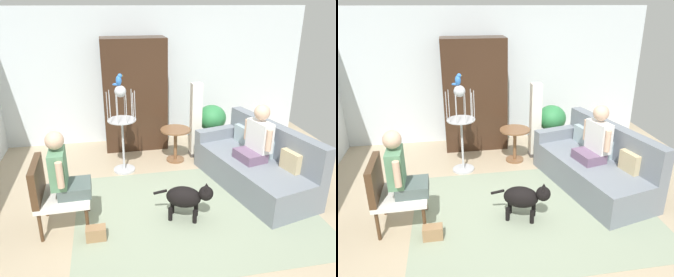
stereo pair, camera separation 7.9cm
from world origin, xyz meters
The scene contains 15 objects.
ground_plane centered at (0.00, 0.00, 0.00)m, with size 6.74×6.74×0.00m, color tan.
back_wall centered at (0.00, 2.69, 1.29)m, with size 6.22×0.12×2.58m, color silver.
area_rug centered at (0.20, -0.15, 0.00)m, with size 3.18×2.43×0.01m, color gray.
couch centered at (1.28, 0.42, 0.33)m, with size 1.35×2.18×0.94m.
armchair centered at (-1.62, -0.12, 0.52)m, with size 0.65×0.65×0.90m.
person_on_couch centered at (1.25, 0.38, 0.79)m, with size 0.49×0.57×0.83m.
person_on_armchair centered at (-1.45, -0.12, 0.77)m, with size 0.47×0.55×0.83m.
round_end_table centered at (0.26, 1.48, 0.39)m, with size 0.53×0.53×0.59m.
dog centered at (0.04, -0.27, 0.32)m, with size 0.74×0.42×0.52m.
bird_cage_stand centered at (-0.66, 1.26, 0.83)m, with size 0.46×0.46×1.45m.
parrot centered at (-0.68, 1.26, 1.54)m, with size 0.17×0.10×0.18m.
potted_plant centered at (1.03, 1.84, 0.58)m, with size 0.53×0.53×0.87m.
column_lamp centered at (0.66, 1.63, 0.67)m, with size 0.20×0.20×1.35m.
armoire_cabinet centered at (-0.35, 2.28, 1.03)m, with size 1.16×0.56×2.07m, color #382316.
handbag centered at (-1.12, -0.48, 0.09)m, with size 0.24×0.14×0.17m, color #99724C.
Camera 2 is at (-0.83, -3.90, 2.64)m, focal length 36.17 mm.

